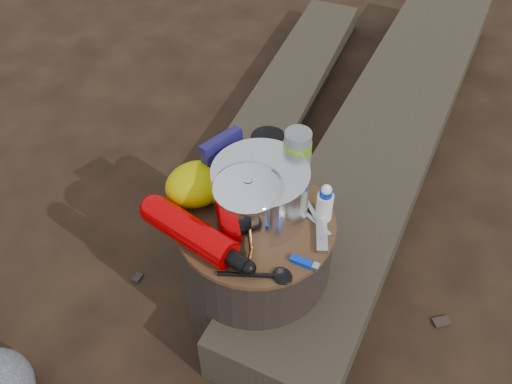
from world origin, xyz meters
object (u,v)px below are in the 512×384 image
log_main (385,139)px  travel_mug (268,157)px  thermos (296,161)px  fuel_bottle (191,232)px  stump (256,265)px  camping_pot (248,204)px

log_main → travel_mug: (-0.62, -0.21, 0.35)m
thermos → travel_mug: thermos is taller
fuel_bottle → thermos: thermos is taller
stump → thermos: thermos is taller
fuel_bottle → travel_mug: size_ratio=2.43×
fuel_bottle → travel_mug: (0.28, 0.12, 0.03)m
camping_pot → stump: bearing=19.6°
stump → fuel_bottle: bearing=175.4°
camping_pot → fuel_bottle: size_ratio=0.53×
travel_mug → camping_pot: bearing=-133.1°
log_main → travel_mug: size_ratio=16.17×
thermos → travel_mug: 0.09m
fuel_bottle → travel_mug: bearing=-1.1°
fuel_bottle → travel_mug: 0.31m
stump → thermos: size_ratio=2.23×
travel_mug → thermos: bearing=-58.7°
camping_pot → fuel_bottle: 0.15m
stump → camping_pot: bearing=-160.4°
camping_pot → thermos: 0.19m
camping_pot → fuel_bottle: (-0.15, 0.02, -0.05)m
travel_mug → stump: bearing=-128.9°
camping_pot → thermos: (0.18, 0.07, 0.01)m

